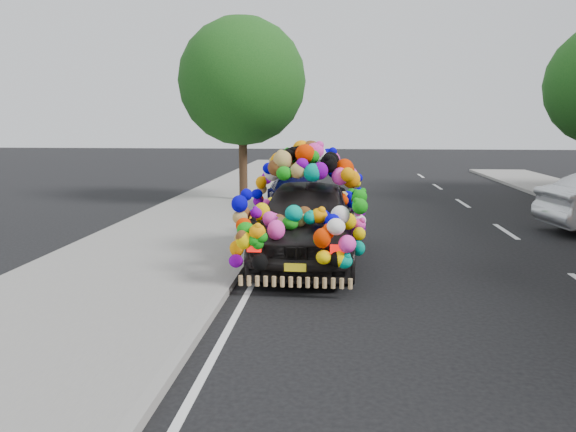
# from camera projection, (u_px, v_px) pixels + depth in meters

# --- Properties ---
(ground) EXTENTS (100.00, 100.00, 0.00)m
(ground) POSITION_uv_depth(u_px,v_px,m) (372.00, 285.00, 9.42)
(ground) COLOR black
(ground) RESTS_ON ground
(sidewalk) EXTENTS (4.00, 60.00, 0.12)m
(sidewalk) POSITION_uv_depth(u_px,v_px,m) (124.00, 275.00, 9.80)
(sidewalk) COLOR gray
(sidewalk) RESTS_ON ground
(kerb) EXTENTS (0.15, 60.00, 0.13)m
(kerb) POSITION_uv_depth(u_px,v_px,m) (234.00, 277.00, 9.62)
(kerb) COLOR gray
(kerb) RESTS_ON ground
(tree_near_sidewalk) EXTENTS (4.20, 4.20, 6.13)m
(tree_near_sidewalk) POSITION_uv_depth(u_px,v_px,m) (242.00, 82.00, 18.44)
(tree_near_sidewalk) COLOR #332114
(tree_near_sidewalk) RESTS_ON ground
(plush_art_car) EXTENTS (2.33, 4.93, 2.25)m
(plush_art_car) POSITION_uv_depth(u_px,v_px,m) (307.00, 203.00, 10.86)
(plush_art_car) COLOR black
(plush_art_car) RESTS_ON ground
(navy_sedan) EXTENTS (2.26, 4.35, 1.21)m
(navy_sedan) POSITION_uv_depth(u_px,v_px,m) (297.00, 196.00, 16.16)
(navy_sedan) COLOR #070733
(navy_sedan) RESTS_ON ground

